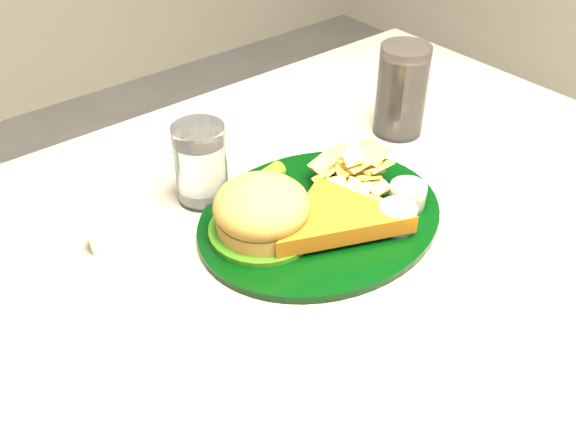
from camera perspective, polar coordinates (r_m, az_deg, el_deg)
name	(u,v)px	position (r m, az deg, el deg)	size (l,w,h in m)	color
table	(294,421)	(1.07, 0.56, -17.78)	(1.20, 0.80, 0.75)	gray
dinner_plate	(321,197)	(0.80, 2.99, 1.73)	(0.33, 0.28, 0.07)	black
water_glass	(201,164)	(0.83, -7.75, 4.63)	(0.07, 0.07, 0.11)	silver
cola_glass	(402,91)	(0.99, 10.06, 10.92)	(0.08, 0.08, 0.14)	black
fork_napkin	(388,179)	(0.90, 8.87, 3.27)	(0.11, 0.14, 0.01)	white
ramekin	(106,239)	(0.80, -15.89, -1.95)	(0.04, 0.04, 0.03)	white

